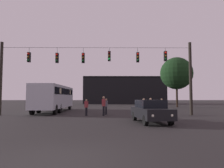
% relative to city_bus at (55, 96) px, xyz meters
% --- Properties ---
extents(ground_plane, '(168.00, 168.00, 0.00)m').
position_rel_city_bus_xyz_m(ground_plane, '(5.20, 5.76, -1.87)').
color(ground_plane, black).
rests_on(ground_plane, ground).
extents(overhead_signal_span, '(18.43, 0.44, 7.01)m').
position_rel_city_bus_xyz_m(overhead_signal_span, '(5.23, -4.75, 2.39)').
color(overhead_signal_span, black).
rests_on(overhead_signal_span, ground).
extents(city_bus, '(2.78, 11.05, 3.00)m').
position_rel_city_bus_xyz_m(city_bus, '(0.00, 0.00, 0.00)').
color(city_bus, '#B7BCC6').
rests_on(city_bus, ground).
extents(car_near_right, '(2.30, 4.49, 1.52)m').
position_rel_city_bus_xyz_m(car_near_right, '(9.30, -10.36, -1.07)').
color(car_near_right, black).
rests_on(car_near_right, ground).
extents(pedestrian_crossing_left, '(0.29, 0.39, 1.56)m').
position_rel_city_bus_xyz_m(pedestrian_crossing_left, '(12.28, -1.51, -0.99)').
color(pedestrian_crossing_left, black).
rests_on(pedestrian_crossing_left, ground).
extents(pedestrian_crossing_center, '(0.33, 0.41, 1.78)m').
position_rel_city_bus_xyz_m(pedestrian_crossing_center, '(5.96, -5.24, -0.85)').
color(pedestrian_crossing_center, black).
rests_on(pedestrian_crossing_center, ground).
extents(pedestrian_crossing_right, '(0.29, 0.39, 1.59)m').
position_rel_city_bus_xyz_m(pedestrian_crossing_right, '(9.73, -4.94, -0.97)').
color(pedestrian_crossing_right, black).
rests_on(pedestrian_crossing_right, ground).
extents(pedestrian_near_bus, '(0.32, 0.41, 1.52)m').
position_rel_city_bus_xyz_m(pedestrian_near_bus, '(4.36, -5.24, -1.02)').
color(pedestrian_near_bus, black).
rests_on(pedestrian_near_bus, ground).
extents(pedestrian_trailing, '(0.30, 0.40, 1.63)m').
position_rel_city_bus_xyz_m(pedestrian_trailing, '(10.64, -3.58, -0.95)').
color(pedestrian_trailing, black).
rests_on(pedestrian_trailing, ground).
extents(pedestrian_far_side, '(0.31, 0.40, 1.57)m').
position_rel_city_bus_xyz_m(pedestrian_far_side, '(6.16, -3.97, -0.99)').
color(pedestrian_far_side, black).
rests_on(pedestrian_far_side, ground).
extents(corner_building, '(20.44, 8.64, 6.80)m').
position_rel_city_bus_xyz_m(corner_building, '(10.16, 29.77, 1.53)').
color(corner_building, black).
rests_on(corner_building, ground).
extents(tree_left_silhouette, '(5.59, 5.59, 8.64)m').
position_rel_city_bus_xyz_m(tree_left_silhouette, '(18.11, 11.30, 3.97)').
color(tree_left_silhouette, black).
rests_on(tree_left_silhouette, ground).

